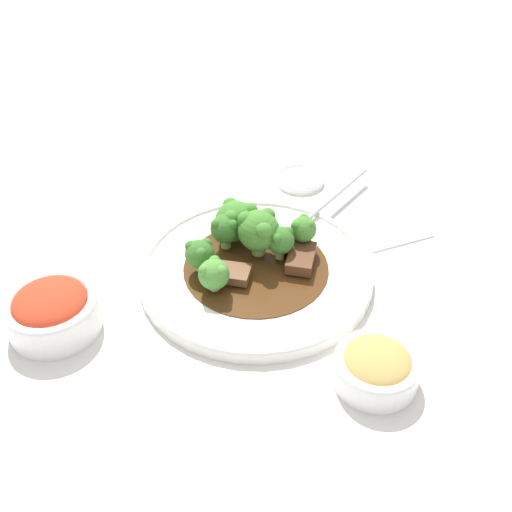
# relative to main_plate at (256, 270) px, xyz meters

# --- Properties ---
(ground_plane) EXTENTS (4.00, 4.00, 0.00)m
(ground_plane) POSITION_rel_main_plate_xyz_m (0.00, 0.00, -0.01)
(ground_plane) COLOR silver
(main_plate) EXTENTS (0.31, 0.31, 0.02)m
(main_plate) POSITION_rel_main_plate_xyz_m (0.00, 0.00, 0.00)
(main_plate) COLOR white
(main_plate) RESTS_ON ground_plane
(beef_strip_0) EXTENTS (0.03, 0.05, 0.01)m
(beef_strip_0) POSITION_rel_main_plate_xyz_m (-0.05, -0.03, 0.01)
(beef_strip_0) COLOR #56331E
(beef_strip_0) RESTS_ON main_plate
(beef_strip_1) EXTENTS (0.06, 0.06, 0.01)m
(beef_strip_1) POSITION_rel_main_plate_xyz_m (0.04, 0.01, 0.02)
(beef_strip_1) COLOR brown
(beef_strip_1) RESTS_ON main_plate
(beef_strip_2) EXTENTS (0.06, 0.07, 0.02)m
(beef_strip_2) POSITION_rel_main_plate_xyz_m (-0.06, 0.02, 0.02)
(beef_strip_2) COLOR #56331E
(beef_strip_2) RESTS_ON main_plate
(broccoli_floret_0) EXTENTS (0.04, 0.04, 0.05)m
(broccoli_floret_0) POSITION_rel_main_plate_xyz_m (0.02, -0.05, 0.04)
(broccoli_floret_0) COLOR #7FA84C
(broccoli_floret_0) RESTS_ON main_plate
(broccoli_floret_1) EXTENTS (0.06, 0.06, 0.06)m
(broccoli_floret_1) POSITION_rel_main_plate_xyz_m (-0.00, -0.06, 0.04)
(broccoli_floret_1) COLOR #8EB756
(broccoli_floret_1) RESTS_ON main_plate
(broccoli_floret_2) EXTENTS (0.04, 0.04, 0.04)m
(broccoli_floret_2) POSITION_rel_main_plate_xyz_m (0.07, -0.02, 0.04)
(broccoli_floret_2) COLOR #8EB756
(broccoli_floret_2) RESTS_ON main_plate
(broccoli_floret_3) EXTENTS (0.04, 0.04, 0.05)m
(broccoli_floret_3) POSITION_rel_main_plate_xyz_m (-0.07, -0.01, 0.04)
(broccoli_floret_3) COLOR #8EB756
(broccoli_floret_3) RESTS_ON main_plate
(broccoli_floret_4) EXTENTS (0.04, 0.04, 0.05)m
(broccoli_floret_4) POSITION_rel_main_plate_xyz_m (-0.04, -0.00, 0.04)
(broccoli_floret_4) COLOR #7FA84C
(broccoli_floret_4) RESTS_ON main_plate
(broccoli_floret_5) EXTENTS (0.05, 0.05, 0.06)m
(broccoli_floret_5) POSITION_rel_main_plate_xyz_m (-0.01, -0.02, 0.05)
(broccoli_floret_5) COLOR #7FA84C
(broccoli_floret_5) RESTS_ON main_plate
(broccoli_floret_6) EXTENTS (0.04, 0.04, 0.04)m
(broccoli_floret_6) POSITION_rel_main_plate_xyz_m (0.07, 0.02, 0.03)
(broccoli_floret_6) COLOR #8EB756
(broccoli_floret_6) RESTS_ON main_plate
(serving_spoon) EXTENTS (0.23, 0.14, 0.01)m
(serving_spoon) POSITION_rel_main_plate_xyz_m (-0.09, -0.04, 0.02)
(serving_spoon) COLOR #B7B7BC
(serving_spoon) RESTS_ON main_plate
(side_bowl_kimchi) EXTENTS (0.11, 0.11, 0.06)m
(side_bowl_kimchi) POSITION_rel_main_plate_xyz_m (0.26, -0.02, 0.02)
(side_bowl_kimchi) COLOR white
(side_bowl_kimchi) RESTS_ON ground_plane
(side_bowl_appetizer) EXTENTS (0.09, 0.09, 0.04)m
(side_bowl_appetizer) POSITION_rel_main_plate_xyz_m (-0.04, 0.21, 0.01)
(side_bowl_appetizer) COLOR white
(side_bowl_appetizer) RESTS_ON ground_plane
(sauce_dish) EXTENTS (0.08, 0.08, 0.01)m
(sauce_dish) POSITION_rel_main_plate_xyz_m (-0.16, -0.18, -0.00)
(sauce_dish) COLOR white
(sauce_dish) RESTS_ON ground_plane
(paper_napkin) EXTENTS (0.11, 0.08, 0.01)m
(paper_napkin) POSITION_rel_main_plate_xyz_m (-0.22, -0.01, -0.01)
(paper_napkin) COLOR white
(paper_napkin) RESTS_ON ground_plane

